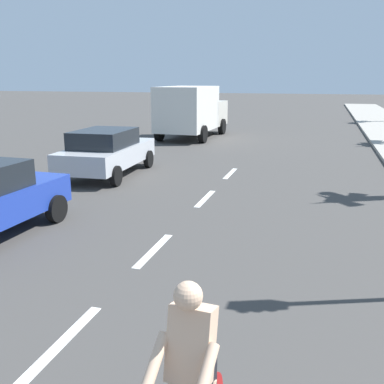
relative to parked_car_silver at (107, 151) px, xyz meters
The scene contains 7 objects.
ground_plane 5.24m from the parked_car_silver, 39.20° to the left, with size 160.00×160.00×0.00m, color #423F3D.
lane_stripe_2 10.14m from the parked_car_silver, 66.62° to the right, with size 0.16×1.80×0.01m, color white.
lane_stripe_3 7.31m from the parked_car_silver, 56.46° to the right, with size 0.16×1.80×0.01m, color white.
lane_stripe_4 4.59m from the parked_car_silver, 27.38° to the right, with size 0.16×1.80×0.01m, color white.
lane_stripe_5 4.33m from the parked_car_silver, 19.24° to the left, with size 0.16×1.80×0.01m, color white.
parked_car_silver is the anchor object (origin of this frame).
delivery_truck 10.29m from the parked_car_silver, 89.90° to the left, with size 2.85×6.32×2.80m.
Camera 1 is at (2.98, 3.10, 3.25)m, focal length 41.77 mm.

